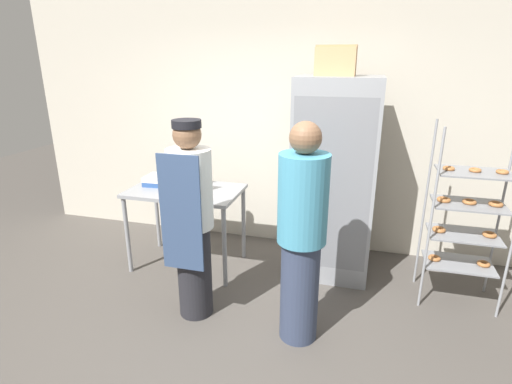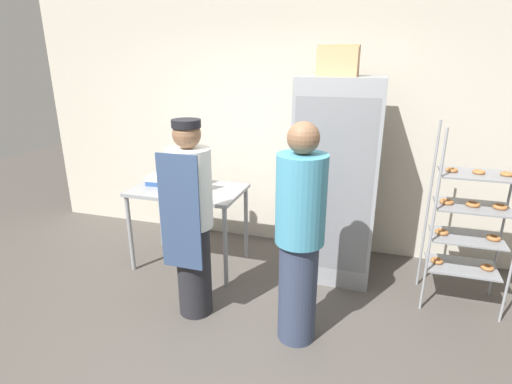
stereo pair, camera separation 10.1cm
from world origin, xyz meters
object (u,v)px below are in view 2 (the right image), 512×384
baking_rack (470,221)px  donut_box (188,189)px  cardboard_storage_box (338,61)px  person_customer (300,236)px  refrigerator (336,181)px  blender_pitcher (205,173)px  binder_stack (164,179)px  person_baker (191,219)px

baking_rack → donut_box: size_ratio=5.66×
cardboard_storage_box → person_customer: 1.66m
donut_box → cardboard_storage_box: cardboard_storage_box is taller
cardboard_storage_box → refrigerator: bearing=21.5°
blender_pitcher → cardboard_storage_box: bearing=1.7°
donut_box → binder_stack: (-0.40, 0.23, -0.00)m
refrigerator → baking_rack: (1.18, -0.23, -0.19)m
person_customer → blender_pitcher: bearing=139.0°
baking_rack → cardboard_storage_box: bearing=170.0°
refrigerator → cardboard_storage_box: (-0.05, -0.02, 1.12)m
cardboard_storage_box → person_baker: cardboard_storage_box is taller
baking_rack → person_customer: (-1.31, -0.91, 0.08)m
donut_box → cardboard_storage_box: size_ratio=0.80×
baking_rack → donut_box: (-2.57, -0.21, 0.10)m
binder_stack → person_customer: person_customer is taller
person_baker → refrigerator: bearing=45.7°
baking_rack → person_customer: person_customer is taller
refrigerator → person_customer: bearing=-96.4°
refrigerator → donut_box: refrigerator is taller
baking_rack → binder_stack: baking_rack is taller
baking_rack → blender_pitcher: baking_rack is taller
person_baker → baking_rack: bearing=20.7°
refrigerator → binder_stack: size_ratio=6.08×
blender_pitcher → person_baker: (0.32, -1.01, -0.09)m
person_baker → person_customer: size_ratio=0.98×
blender_pitcher → person_customer: bearing=-41.0°
refrigerator → baking_rack: bearing=-11.2°
person_customer → person_baker: bearing=175.7°
refrigerator → donut_box: 1.46m
refrigerator → donut_box: (-1.39, -0.44, -0.08)m
donut_box → person_baker: (0.34, -0.63, -0.03)m
cardboard_storage_box → person_baker: size_ratio=0.21×
person_customer → baking_rack: bearing=34.8°
person_baker → blender_pitcher: bearing=107.7°
donut_box → blender_pitcher: 0.39m
baking_rack → person_baker: (-2.23, -0.84, 0.08)m
person_baker → binder_stack: bearing=130.7°
baking_rack → person_baker: size_ratio=0.96×
binder_stack → cardboard_storage_box: 2.13m
donut_box → binder_stack: bearing=150.1°
blender_pitcher → refrigerator: bearing=2.4°
blender_pitcher → cardboard_storage_box: (1.33, 0.04, 1.14)m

